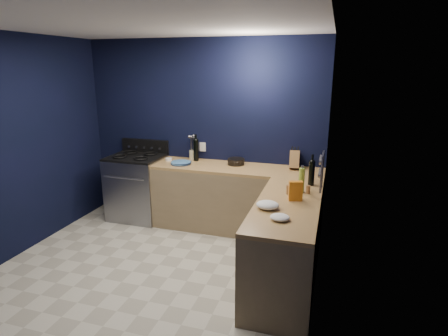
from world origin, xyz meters
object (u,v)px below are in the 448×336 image
at_px(gas_range, 138,188).
at_px(utensil_crock, 193,155).
at_px(knife_block, 295,160).
at_px(plate_stack, 181,163).
at_px(crouton_bag, 296,191).

xyz_separation_m(gas_range, utensil_crock, (0.80, 0.25, 0.51)).
xyz_separation_m(gas_range, knife_block, (2.27, 0.19, 0.56)).
bearing_deg(plate_stack, gas_range, 175.57).
bearing_deg(utensil_crock, crouton_bag, -38.44).
relative_size(plate_stack, utensil_crock, 2.08).
bearing_deg(plate_stack, utensil_crock, 78.67).
distance_m(gas_range, knife_block, 2.35).
relative_size(plate_stack, crouton_bag, 1.37).
distance_m(plate_stack, crouton_bag, 1.95).
bearing_deg(gas_range, knife_block, 4.77).
distance_m(knife_block, crouton_bag, 1.24).
relative_size(gas_range, knife_block, 3.98).
distance_m(gas_range, crouton_bag, 2.69).
bearing_deg(crouton_bag, gas_range, 142.00).
bearing_deg(knife_block, crouton_bag, -87.84).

